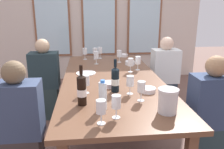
{
  "coord_description": "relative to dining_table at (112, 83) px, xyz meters",
  "views": [
    {
      "loc": [
        -0.26,
        -2.48,
        1.52
      ],
      "look_at": [
        0.0,
        -0.03,
        0.79
      ],
      "focal_mm": 37.12,
      "sensor_mm": 36.0,
      "label": 1
    }
  ],
  "objects": [
    {
      "name": "wine_glass_6",
      "position": [
        -0.3,
        0.99,
        0.18
      ],
      "size": [
        0.07,
        0.07,
        0.17
      ],
      "color": "white",
      "rests_on": "dining_table"
    },
    {
      "name": "wine_glass_7",
      "position": [
        0.18,
        -0.68,
        0.18
      ],
      "size": [
        0.07,
        0.07,
        0.17
      ],
      "color": "white",
      "rests_on": "dining_table"
    },
    {
      "name": "wine_glass_9",
      "position": [
        -0.07,
        1.04,
        0.18
      ],
      "size": [
        0.07,
        0.07,
        0.17
      ],
      "color": "white",
      "rests_on": "dining_table"
    },
    {
      "name": "wine_glass_11",
      "position": [
        -0.29,
        -0.45,
        0.18
      ],
      "size": [
        0.07,
        0.07,
        0.17
      ],
      "color": "white",
      "rests_on": "dining_table"
    },
    {
      "name": "back_wall_with_windows",
      "position": [
        0.0,
        2.44,
        0.77
      ],
      "size": [
        4.28,
        0.1,
        2.9
      ],
      "color": "beige",
      "rests_on": "ground"
    },
    {
      "name": "tasting_bowl_0",
      "position": [
        0.31,
        1.12,
        0.08
      ],
      "size": [
        0.12,
        0.12,
        0.04
      ],
      "primitive_type": "cylinder",
      "color": "white",
      "rests_on": "dining_table"
    },
    {
      "name": "ground_plane",
      "position": [
        0.0,
        0.0,
        -0.68
      ],
      "size": [
        12.0,
        12.0,
        0.0
      ],
      "primitive_type": "plane",
      "color": "brown"
    },
    {
      "name": "wine_glass_3",
      "position": [
        0.36,
        0.3,
        0.18
      ],
      "size": [
        0.07,
        0.07,
        0.17
      ],
      "color": "white",
      "rests_on": "dining_table"
    },
    {
      "name": "wine_glass_4",
      "position": [
        -0.07,
        -0.97,
        0.18
      ],
      "size": [
        0.07,
        0.07,
        0.17
      ],
      "color": "white",
      "rests_on": "dining_table"
    },
    {
      "name": "wine_glass_0",
      "position": [
        -0.18,
        -1.04,
        0.18
      ],
      "size": [
        0.07,
        0.07,
        0.17
      ],
      "color": "white",
      "rests_on": "dining_table"
    },
    {
      "name": "white_plate_0",
      "position": [
        -0.29,
        0.21,
        0.07
      ],
      "size": [
        0.23,
        0.23,
        0.01
      ],
      "primitive_type": "cylinder",
      "color": "white",
      "rests_on": "dining_table"
    },
    {
      "name": "seated_person_3",
      "position": [
        0.85,
        -0.64,
        -0.15
      ],
      "size": [
        0.38,
        0.24,
        1.11
      ],
      "color": "#23353C",
      "rests_on": "ground"
    },
    {
      "name": "wine_glass_10",
      "position": [
        0.19,
        0.75,
        0.18
      ],
      "size": [
        0.07,
        0.07,
        0.17
      ],
      "color": "white",
      "rests_on": "dining_table"
    },
    {
      "name": "wine_glass_5",
      "position": [
        0.11,
        -0.51,
        0.18
      ],
      "size": [
        0.07,
        0.07,
        0.17
      ],
      "color": "white",
      "rests_on": "dining_table"
    },
    {
      "name": "wine_glass_1",
      "position": [
        -0.15,
        0.98,
        0.18
      ],
      "size": [
        0.07,
        0.07,
        0.17
      ],
      "color": "white",
      "rests_on": "dining_table"
    },
    {
      "name": "tasting_bowl_1",
      "position": [
        -0.06,
        -0.29,
        0.09
      ],
      "size": [
        0.15,
        0.15,
        0.05
      ],
      "primitive_type": "cylinder",
      "color": "white",
      "rests_on": "dining_table"
    },
    {
      "name": "seated_person_1",
      "position": [
        0.85,
        0.65,
        -0.15
      ],
      "size": [
        0.38,
        0.24,
        1.11
      ],
      "color": "#212C38",
      "rests_on": "ground"
    },
    {
      "name": "seated_person_2",
      "position": [
        -0.85,
        -0.65,
        -0.15
      ],
      "size": [
        0.38,
        0.24,
        1.11
      ],
      "color": "#393131",
      "rests_on": "ground"
    },
    {
      "name": "metal_pitcher",
      "position": [
        0.33,
        -0.92,
        0.16
      ],
      "size": [
        0.16,
        0.16,
        0.19
      ],
      "color": "silver",
      "rests_on": "dining_table"
    },
    {
      "name": "wine_bottle_1",
      "position": [
        -0.32,
        -0.71,
        0.19
      ],
      "size": [
        0.08,
        0.08,
        0.33
      ],
      "color": "black",
      "rests_on": "dining_table"
    },
    {
      "name": "wine_glass_8",
      "position": [
        -0.14,
        0.68,
        0.18
      ],
      "size": [
        0.07,
        0.07,
        0.17
      ],
      "color": "white",
      "rests_on": "dining_table"
    },
    {
      "name": "tasting_bowl_3",
      "position": [
        0.29,
        -0.48,
        0.08
      ],
      "size": [
        0.15,
        0.15,
        0.04
      ],
      "primitive_type": "cylinder",
      "color": "white",
      "rests_on": "dining_table"
    },
    {
      "name": "wine_bottle_0",
      "position": [
        -0.01,
        -0.43,
        0.18
      ],
      "size": [
        0.08,
        0.08,
        0.31
      ],
      "color": "black",
      "rests_on": "dining_table"
    },
    {
      "name": "dining_table",
      "position": [
        0.0,
        0.0,
        0.0
      ],
      "size": [
        1.08,
        2.44,
        0.74
      ],
      "color": "brown",
      "rests_on": "ground"
    },
    {
      "name": "tasting_bowl_2",
      "position": [
        0.32,
        0.59,
        0.09
      ],
      "size": [
        0.13,
        0.13,
        0.05
      ],
      "primitive_type": "cylinder",
      "color": "white",
      "rests_on": "dining_table"
    },
    {
      "name": "water_bottle",
      "position": [
        -0.16,
        -0.81,
        0.18
      ],
      "size": [
        0.06,
        0.06,
        0.24
      ],
      "color": "white",
      "rests_on": "dining_table"
    },
    {
      "name": "seated_person_0",
      "position": [
        -0.85,
        0.61,
        -0.15
      ],
      "size": [
        0.38,
        0.24,
        1.11
      ],
      "color": "#273738",
      "rests_on": "ground"
    },
    {
      "name": "wine_glass_2",
      "position": [
        0.25,
        0.22,
        0.18
      ],
      "size": [
        0.07,
        0.07,
        0.17
      ],
      "color": "white",
      "rests_on": "dining_table"
    }
  ]
}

